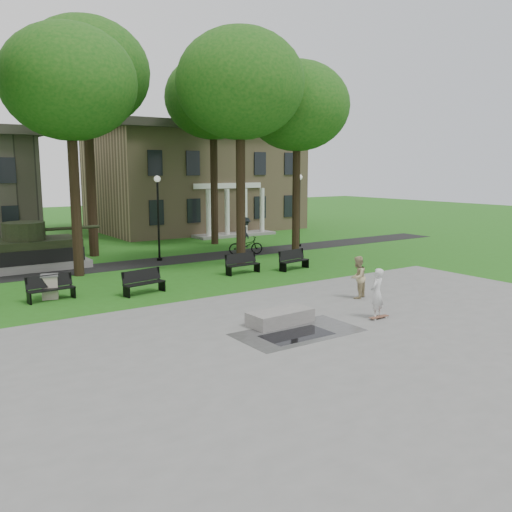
# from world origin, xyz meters

# --- Properties ---
(ground) EXTENTS (120.00, 120.00, 0.00)m
(ground) POSITION_xyz_m (0.00, 0.00, 0.00)
(ground) COLOR #225A15
(ground) RESTS_ON ground
(plaza) EXTENTS (22.00, 16.00, 0.02)m
(plaza) POSITION_xyz_m (0.00, -5.00, 0.01)
(plaza) COLOR gray
(plaza) RESTS_ON ground
(footpath) EXTENTS (44.00, 2.60, 0.01)m
(footpath) POSITION_xyz_m (0.00, 12.00, 0.01)
(footpath) COLOR black
(footpath) RESTS_ON ground
(building_right) EXTENTS (17.00, 12.00, 8.60)m
(building_right) POSITION_xyz_m (10.00, 26.00, 4.34)
(building_right) COLOR #9E8460
(building_right) RESTS_ON ground
(tree_1) EXTENTS (6.20, 6.20, 11.63)m
(tree_1) POSITION_xyz_m (-4.50, 10.50, 8.95)
(tree_1) COLOR black
(tree_1) RESTS_ON ground
(tree_2) EXTENTS (6.60, 6.60, 12.16)m
(tree_2) POSITION_xyz_m (3.50, 8.50, 9.32)
(tree_2) COLOR black
(tree_2) RESTS_ON ground
(tree_3) EXTENTS (6.00, 6.00, 11.19)m
(tree_3) POSITION_xyz_m (8.00, 9.50, 8.60)
(tree_3) COLOR black
(tree_3) RESTS_ON ground
(tree_4) EXTENTS (7.20, 7.20, 13.50)m
(tree_4) POSITION_xyz_m (-2.00, 16.00, 10.39)
(tree_4) COLOR black
(tree_4) RESTS_ON ground
(tree_5) EXTENTS (6.40, 6.40, 12.44)m
(tree_5) POSITION_xyz_m (6.50, 16.50, 9.67)
(tree_5) COLOR black
(tree_5) RESTS_ON ground
(lamp_mid) EXTENTS (0.36, 0.36, 4.73)m
(lamp_mid) POSITION_xyz_m (0.50, 12.30, 2.79)
(lamp_mid) COLOR black
(lamp_mid) RESTS_ON ground
(lamp_right) EXTENTS (0.36, 0.36, 4.73)m
(lamp_right) POSITION_xyz_m (10.50, 12.30, 2.79)
(lamp_right) COLOR black
(lamp_right) RESTS_ON ground
(tank_monument) EXTENTS (7.45, 3.40, 2.40)m
(tank_monument) POSITION_xyz_m (-6.46, 14.00, 0.86)
(tank_monument) COLOR gray
(tank_monument) RESTS_ON ground
(puddle) EXTENTS (2.20, 1.20, 0.00)m
(puddle) POSITION_xyz_m (-1.74, -2.88, 0.02)
(puddle) COLOR black
(puddle) RESTS_ON plaza
(concrete_block) EXTENTS (2.24, 1.09, 0.45)m
(concrete_block) POSITION_xyz_m (-1.43, -1.59, 0.24)
(concrete_block) COLOR gray
(concrete_block) RESTS_ON plaza
(skateboard) EXTENTS (0.78, 0.22, 0.07)m
(skateboard) POSITION_xyz_m (1.74, -3.01, 0.06)
(skateboard) COLOR brown
(skateboard) RESTS_ON plaza
(skateboarder) EXTENTS (0.73, 0.60, 1.73)m
(skateboarder) POSITION_xyz_m (1.77, -2.86, 0.88)
(skateboarder) COLOR silver
(skateboarder) RESTS_ON plaza
(friend_watching) EXTENTS (1.00, 0.91, 1.68)m
(friend_watching) POSITION_xyz_m (3.27, -0.42, 0.86)
(friend_watching) COLOR tan
(friend_watching) RESTS_ON plaza
(cyclist) EXTENTS (2.16, 1.43, 2.24)m
(cyclist) POSITION_xyz_m (5.75, 11.48, 0.91)
(cyclist) COLOR black
(cyclist) RESTS_ON ground
(park_bench_0) EXTENTS (1.83, 0.68, 1.00)m
(park_bench_0) POSITION_xyz_m (-6.88, 6.13, 0.52)
(park_bench_0) COLOR black
(park_bench_0) RESTS_ON ground
(park_bench_1) EXTENTS (1.85, 0.84, 1.00)m
(park_bench_1) POSITION_xyz_m (-3.42, 5.15, 0.52)
(park_bench_1) COLOR black
(park_bench_1) RESTS_ON ground
(park_bench_2) EXTENTS (1.82, 0.60, 1.00)m
(park_bench_2) POSITION_xyz_m (2.29, 6.52, 0.52)
(park_bench_2) COLOR black
(park_bench_2) RESTS_ON ground
(park_bench_3) EXTENTS (1.85, 0.81, 1.00)m
(park_bench_3) POSITION_xyz_m (5.06, 5.97, 0.52)
(park_bench_3) COLOR black
(park_bench_3) RESTS_ON ground
(trash_bin) EXTENTS (0.81, 0.81, 0.96)m
(trash_bin) POSITION_xyz_m (-6.82, 6.46, 0.49)
(trash_bin) COLOR #B4A594
(trash_bin) RESTS_ON ground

